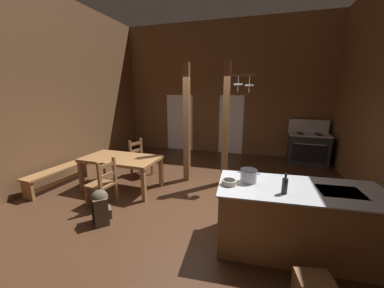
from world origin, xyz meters
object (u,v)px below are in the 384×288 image
ladderback_chair_by_post (140,159)px  mixing_bowl_on_counter (229,182)px  stove_range (308,148)px  ladderback_chair_near_window (103,184)px  dining_table (121,161)px  kitchen_island (297,219)px  backpack (101,206)px  bottle_tall_on_counter (285,186)px  step_stool (314,287)px  bench_along_left_wall (58,174)px  stockpot_on_counter (249,176)px

ladderback_chair_by_post → mixing_bowl_on_counter: bearing=-39.0°
stove_range → ladderback_chair_near_window: 5.86m
dining_table → mixing_bowl_on_counter: bearing=-25.6°
mixing_bowl_on_counter → kitchen_island: bearing=9.8°
stove_range → backpack: (-3.95, -4.51, -0.17)m
dining_table → bottle_tall_on_counter: bearing=-21.8°
kitchen_island → dining_table: (-3.50, 1.07, 0.19)m
dining_table → stove_range: bearing=36.0°
stove_range → step_stool: bearing=-99.3°
kitchen_island → backpack: 3.06m
kitchen_island → step_stool: 0.89m
ladderback_chair_near_window → bench_along_left_wall: ladderback_chair_near_window is taller
kitchen_island → ladderback_chair_by_post: bearing=151.2°
ladderback_chair_by_post → mixing_bowl_on_counter: mixing_bowl_on_counter is taller
dining_table → ladderback_chair_by_post: bearing=91.5°
dining_table → bottle_tall_on_counter: size_ratio=6.42×
dining_table → ladderback_chair_near_window: bearing=-81.9°
bench_along_left_wall → stockpot_on_counter: bearing=-9.5°
mixing_bowl_on_counter → bottle_tall_on_counter: (0.70, -0.08, 0.07)m
ladderback_chair_near_window → mixing_bowl_on_counter: mixing_bowl_on_counter is taller
kitchen_island → ladderback_chair_by_post: (-3.53, 1.94, -0.01)m
kitchen_island → bench_along_left_wall: kitchen_island is taller
kitchen_island → stove_range: size_ratio=1.68×
bench_along_left_wall → step_stool: bearing=-17.3°
kitchen_island → step_stool: kitchen_island is taller
kitchen_island → bench_along_left_wall: bearing=171.6°
bench_along_left_wall → dining_table: bearing=12.7°
bench_along_left_wall → mixing_bowl_on_counter: size_ratio=7.70×
step_stool → ladderback_chair_near_window: 3.64m
ladderback_chair_by_post → mixing_bowl_on_counter: (2.59, -2.10, 0.51)m
ladderback_chair_by_post → mixing_bowl_on_counter: 3.38m
stove_range → backpack: stove_range is taller
ladderback_chair_by_post → bottle_tall_on_counter: bearing=-33.5°
step_stool → backpack: size_ratio=0.67×
kitchen_island → step_stool: size_ratio=5.54×
stove_range → bottle_tall_on_counter: stove_range is taller
ladderback_chair_near_window → ladderback_chair_by_post: (-0.14, 1.66, 0.00)m
ladderback_chair_near_window → bottle_tall_on_counter: 3.25m
stockpot_on_counter → bottle_tall_on_counter: 0.52m
bench_along_left_wall → backpack: 2.17m
bench_along_left_wall → ladderback_chair_near_window: bearing=-15.9°
backpack → mixing_bowl_on_counter: size_ratio=2.94×
ladderback_chair_near_window → stockpot_on_counter: stockpot_on_counter is taller
ladderback_chair_near_window → bottle_tall_on_counter: size_ratio=3.53×
step_stool → ladderback_chair_near_window: (-3.46, 1.12, 0.27)m
kitchen_island → stockpot_on_counter: stockpot_on_counter is taller
kitchen_island → backpack: bearing=-175.5°
ladderback_chair_by_post → bottle_tall_on_counter: (3.29, -2.18, 0.58)m
kitchen_island → stove_range: bearing=78.1°
step_stool → bench_along_left_wall: bearing=162.7°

